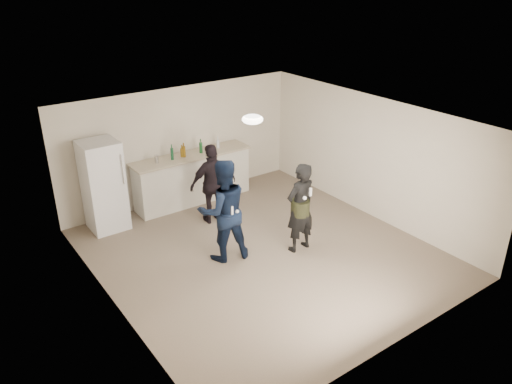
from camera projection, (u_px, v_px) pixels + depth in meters
floor at (262, 253)px, 9.12m from camera, size 6.00×6.00×0.00m
ceiling at (263, 121)px, 8.08m from camera, size 6.00×6.00×0.00m
wall_back at (181, 144)px, 10.81m from camera, size 6.00×0.00×6.00m
wall_front at (402, 269)px, 6.39m from camera, size 6.00×0.00×6.00m
wall_left at (109, 237)px, 7.14m from camera, size 0.00×6.00×6.00m
wall_right at (372, 158)px, 10.06m from camera, size 0.00×6.00×6.00m
counter at (193, 179)px, 10.91m from camera, size 2.60×0.56×1.05m
counter_top at (191, 156)px, 10.68m from camera, size 2.68×0.64×0.04m
fridge at (103, 186)px, 9.64m from camera, size 0.70×0.70×1.80m
fridge_handle at (122, 169)px, 9.35m from camera, size 0.02×0.02×0.60m
ceiling_dome at (253, 119)px, 8.32m from camera, size 0.36×0.36×0.16m
shaker at (156, 159)px, 10.20m from camera, size 0.08×0.08×0.17m
man at (223, 210)px, 8.61m from camera, size 1.05×0.90×1.86m
woman at (300, 208)px, 8.90m from camera, size 0.64×0.43×1.69m
camo_shorts at (300, 208)px, 8.90m from camera, size 0.34×0.34×0.28m
spectator at (213, 184)px, 9.93m from camera, size 1.01×0.52×1.65m
remote_man at (232, 210)px, 8.36m from camera, size 0.04×0.04×0.15m
nunchuk_man at (237, 211)px, 8.47m from camera, size 0.07×0.07×0.07m
remote_woman at (310, 192)px, 8.55m from camera, size 0.04×0.04×0.15m
nunchuk_woman at (305, 198)px, 8.56m from camera, size 0.07×0.07×0.07m
bottle_cluster at (191, 150)px, 10.62m from camera, size 1.22×0.13×0.25m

